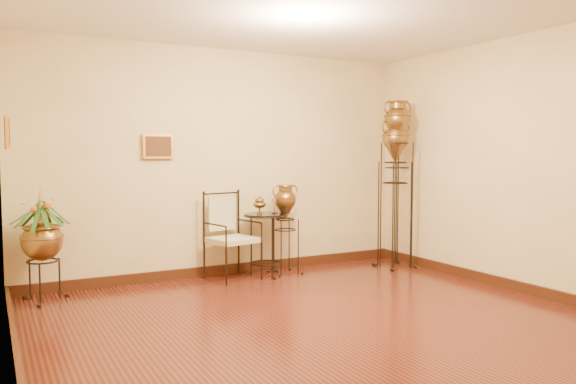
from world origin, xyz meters
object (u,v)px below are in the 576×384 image
amphora_tall (397,182)px  armchair (233,236)px  amphora_mid (395,192)px  planter_urn (42,236)px  side_table (266,243)px

amphora_tall → armchair: amphora_tall is taller
amphora_mid → planter_urn: 4.32m
amphora_tall → amphora_mid: size_ratio=1.12×
amphora_mid → armchair: 2.27m
amphora_tall → planter_urn: (-4.30, 0.35, -0.46)m
amphora_mid → planter_urn: amphora_mid is taller
amphora_tall → side_table: bearing=168.7°
side_table → amphora_tall: bearing=-11.3°
amphora_tall → planter_urn: amphora_tall is taller
armchair → amphora_tall: bearing=-21.4°
planter_urn → side_table: (2.54, 0.00, -0.27)m
amphora_mid → amphora_tall: bearing=-90.0°
amphora_mid → side_table: size_ratio=2.03×
planter_urn → armchair: bearing=0.0°
amphora_mid → planter_urn: bearing=175.8°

